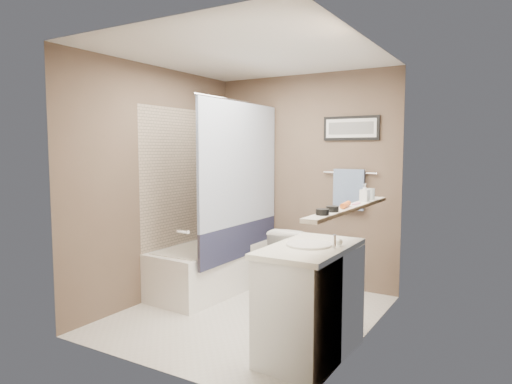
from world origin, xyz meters
The scene contains 33 objects.
ground centered at (0.00, 0.00, 0.00)m, with size 2.50×2.50×0.00m, color silver.
ceiling centered at (0.00, 0.00, 2.38)m, with size 2.20×2.50×0.04m, color white.
wall_back centered at (0.00, 1.23, 1.20)m, with size 2.20×0.04×2.40m, color brown.
wall_front centered at (0.00, -1.23, 1.20)m, with size 2.20×0.04×2.40m, color brown.
wall_left centered at (-1.08, 0.00, 1.20)m, with size 0.04×2.50×2.40m, color brown.
wall_right centered at (1.08, 0.00, 1.20)m, with size 0.04×2.50×2.40m, color brown.
tile_surround centered at (-1.09, 0.50, 1.00)m, with size 0.02×1.55×2.00m, color tan.
curtain_rod centered at (-0.40, 0.50, 2.05)m, with size 0.02×0.02×1.55m, color silver.
curtain_upper centered at (-0.40, 0.50, 1.40)m, with size 0.03×1.45×1.28m, color silver.
curtain_lower centered at (-0.40, 0.50, 0.58)m, with size 0.03×1.45×0.36m, color #242744.
mirror centered at (1.09, -0.15, 1.62)m, with size 0.02×1.60×1.00m, color silver.
shelf centered at (1.04, -0.15, 1.10)m, with size 0.12×1.60×0.03m, color silver.
towel_bar centered at (0.55, 1.22, 1.30)m, with size 0.02×0.02×0.60m, color silver.
towel centered at (0.55, 1.20, 1.12)m, with size 0.34×0.05×0.44m, color #9CBAE3.
art_frame centered at (0.55, 1.23, 1.78)m, with size 0.62×0.03×0.26m, color black.
art_mat centered at (0.55, 1.22, 1.78)m, with size 0.56×0.00×0.20m, color white.
art_image centered at (0.55, 1.22, 1.78)m, with size 0.50×0.00×0.13m, color #595959.
door centered at (0.55, -1.24, 1.00)m, with size 0.80×0.02×2.00m, color silver.
door_handle centered at (0.22, -1.19, 1.00)m, with size 0.02×0.02×0.10m, color silver.
bathtub centered at (-0.75, 0.45, 0.25)m, with size 0.70×1.50×0.50m, color white.
tub_rim centered at (-0.75, 0.45, 0.50)m, with size 0.56×1.36×0.02m, color silver.
toilet centered at (0.07, 0.90, 0.36)m, with size 0.40×0.70×0.71m, color white.
vanity centered at (0.85, -0.48, 0.40)m, with size 0.50×0.90×0.80m, color silver.
countertop centered at (0.84, -0.48, 0.82)m, with size 0.54×0.96×0.04m, color silver.
sink_basin centered at (0.83, -0.48, 0.85)m, with size 0.34×0.34×0.01m, color silver.
faucet_spout centered at (1.03, -0.48, 0.89)m, with size 0.02×0.02×0.10m, color silver.
faucet_knob centered at (1.03, -0.38, 0.87)m, with size 0.05×0.05×0.05m, color white.
candle_bowl_near centered at (1.04, -0.72, 1.14)m, with size 0.09×0.09×0.04m, color black.
candle_bowl_far centered at (1.04, -0.54, 1.14)m, with size 0.09×0.09×0.04m, color black.
hair_brush_front centered at (1.04, -0.27, 1.14)m, with size 0.04×0.04×0.22m, color orange.
pink_comb centered at (1.04, -0.01, 1.12)m, with size 0.03×0.16×0.01m, color pink.
glass_jar centered at (1.04, 0.35, 1.17)m, with size 0.08×0.08×0.10m, color silver.
soap_bottle centered at (1.04, 0.20, 1.19)m, with size 0.07×0.07×0.15m, color #999999.
Camera 1 is at (2.20, -3.55, 1.55)m, focal length 32.00 mm.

